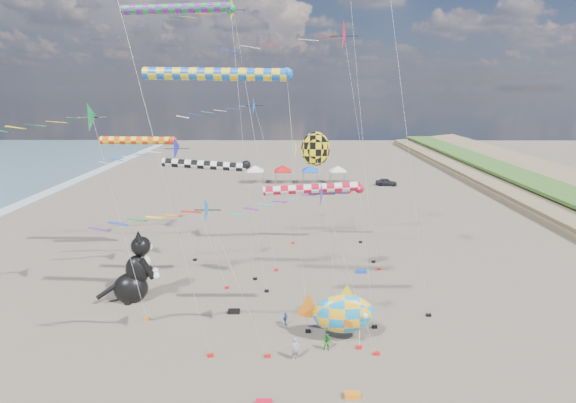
% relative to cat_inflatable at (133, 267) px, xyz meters
% --- Properties ---
extents(delta_kite_0, '(11.28, 2.01, 16.13)m').
position_rel_cat_inflatable_xyz_m(delta_kite_0, '(8.30, 13.81, 11.93)').
color(delta_kite_0, '#097AC5').
rests_on(delta_kite_0, ground).
extents(delta_kite_1, '(8.62, 1.75, 11.73)m').
position_rel_cat_inflatable_xyz_m(delta_kite_1, '(14.11, -7.75, 7.65)').
color(delta_kite_1, '#5B2397').
rests_on(delta_kite_1, ground).
extents(delta_kite_4, '(11.49, 2.26, 24.42)m').
position_rel_cat_inflatable_xyz_m(delta_kite_4, '(7.15, 6.07, 20.12)').
color(delta_kite_4, '#F9E006').
rests_on(delta_kite_4, ground).
extents(delta_kite_5, '(9.70, 1.73, 10.91)m').
position_rel_cat_inflatable_xyz_m(delta_kite_5, '(6.90, -8.07, 6.80)').
color(delta_kite_5, blue).
rests_on(delta_kite_5, ground).
extents(delta_kite_6, '(9.12, 2.22, 13.15)m').
position_rel_cat_inflatable_xyz_m(delta_kite_6, '(3.78, 2.15, 8.93)').
color(delta_kite_6, '#1C26D4').
rests_on(delta_kite_6, ground).
extents(delta_kite_7, '(14.45, 2.73, 22.62)m').
position_rel_cat_inflatable_xyz_m(delta_kite_7, '(15.94, 6.32, 18.16)').
color(delta_kite_7, red).
rests_on(delta_kite_7, ground).
extents(delta_kite_9, '(11.28, 2.27, 16.10)m').
position_rel_cat_inflatable_xyz_m(delta_kite_9, '(-2.04, -3.35, 11.81)').
color(delta_kite_9, '#108337').
rests_on(delta_kite_9, ground).
extents(windsock_0, '(7.43, 0.68, 6.34)m').
position_rel_cat_inflatable_xyz_m(windsock_0, '(16.56, 14.11, 3.11)').
color(windsock_0, red).
rests_on(windsock_0, ground).
extents(windsock_1, '(8.31, 0.73, 11.31)m').
position_rel_cat_inflatable_xyz_m(windsock_1, '(6.25, 1.50, 8.04)').
color(windsock_1, black).
rests_on(windsock_1, ground).
extents(windsock_2, '(10.30, 0.80, 23.29)m').
position_rel_cat_inflatable_xyz_m(windsock_2, '(4.12, 4.02, 19.94)').
color(windsock_2, '#1A8F41').
rests_on(windsock_2, ground).
extents(windsock_3, '(10.58, 0.81, 18.09)m').
position_rel_cat_inflatable_xyz_m(windsock_3, '(8.43, -5.00, 14.77)').
color(windsock_3, blue).
rests_on(windsock_3, ground).
extents(windsock_4, '(8.09, 0.65, 10.66)m').
position_rel_cat_inflatable_xyz_m(windsock_4, '(14.43, -4.38, 7.42)').
color(windsock_4, red).
rests_on(windsock_4, ground).
extents(windsock_5, '(8.36, 0.79, 12.47)m').
position_rel_cat_inflatable_xyz_m(windsock_5, '(-1.35, 8.65, 9.17)').
color(windsock_5, red).
rests_on(windsock_5, ground).
extents(angelfish_kite, '(3.74, 3.02, 13.63)m').
position_rel_cat_inflatable_xyz_m(angelfish_kite, '(14.41, 0.71, 9.37)').
color(angelfish_kite, yellow).
rests_on(angelfish_kite, ground).
extents(cat_inflatable, '(4.70, 3.54, 5.69)m').
position_rel_cat_inflatable_xyz_m(cat_inflatable, '(0.00, 0.00, 0.00)').
color(cat_inflatable, black).
rests_on(cat_inflatable, ground).
extents(fish_inflatable, '(5.68, 2.71, 4.18)m').
position_rel_cat_inflatable_xyz_m(fish_inflatable, '(16.23, -6.03, -0.81)').
color(fish_inflatable, '#158BD3').
rests_on(fish_inflatable, ground).
extents(person_adult, '(0.64, 0.54, 1.51)m').
position_rel_cat_inflatable_xyz_m(person_adult, '(13.00, -8.27, -2.09)').
color(person_adult, '#92919D').
rests_on(person_adult, ground).
extents(child_green, '(0.65, 0.54, 1.19)m').
position_rel_cat_inflatable_xyz_m(child_green, '(15.11, -7.28, -2.25)').
color(child_green, '#1D821E').
rests_on(child_green, ground).
extents(child_blue, '(0.51, 0.63, 1.00)m').
position_rel_cat_inflatable_xyz_m(child_blue, '(12.33, -3.97, -2.34)').
color(child_blue, '#285694').
rests_on(child_blue, ground).
extents(kite_bag_0, '(0.90, 0.44, 0.30)m').
position_rel_cat_inflatable_xyz_m(kite_bag_0, '(11.24, -12.61, -2.69)').
color(kite_bag_0, red).
rests_on(kite_bag_0, ground).
extents(kite_bag_1, '(0.90, 0.44, 0.30)m').
position_rel_cat_inflatable_xyz_m(kite_bag_1, '(19.38, 5.64, -2.69)').
color(kite_bag_1, '#123FBB').
rests_on(kite_bag_1, ground).
extents(kite_bag_2, '(0.90, 0.44, 0.30)m').
position_rel_cat_inflatable_xyz_m(kite_bag_2, '(16.17, -11.91, -2.69)').
color(kite_bag_2, orange).
rests_on(kite_bag_2, ground).
extents(kite_bag_3, '(0.90, 0.44, 0.30)m').
position_rel_cat_inflatable_xyz_m(kite_bag_3, '(8.34, -2.21, -2.69)').
color(kite_bag_3, black).
rests_on(kite_bag_3, ground).
extents(tent_row, '(19.20, 4.20, 3.80)m').
position_rel_cat_inflatable_xyz_m(tent_row, '(13.83, 46.80, 0.31)').
color(tent_row, white).
rests_on(tent_row, ground).
extents(parked_car, '(3.97, 2.08, 1.29)m').
position_rel_cat_inflatable_xyz_m(parked_car, '(29.80, 44.80, -2.20)').
color(parked_car, '#26262D').
rests_on(parked_car, ground).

